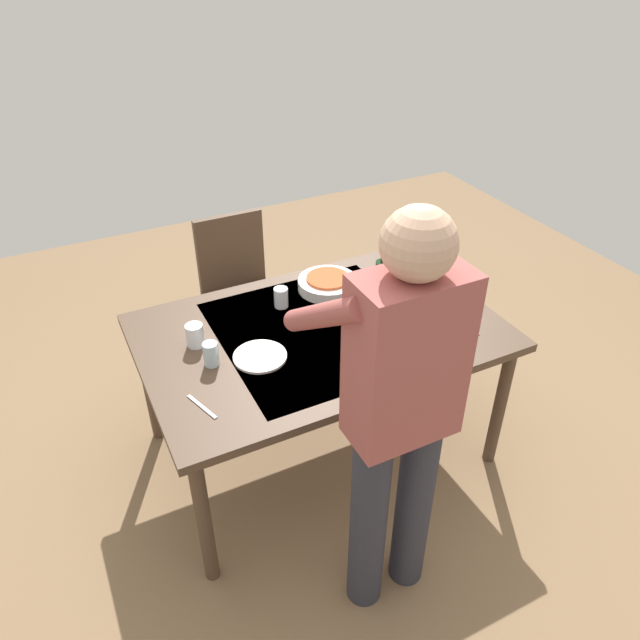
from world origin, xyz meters
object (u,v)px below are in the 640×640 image
at_px(dining_table, 320,341).
at_px(wine_glass_left, 394,240).
at_px(chair_near, 238,283).
at_px(dinner_plate_near, 260,356).
at_px(wine_bottle, 382,278).
at_px(wine_glass_right, 376,309).
at_px(water_cup_near_right, 281,297).
at_px(water_cup_near_left, 195,335).
at_px(water_cup_far_right, 444,286).
at_px(side_bowl_salad, 362,345).
at_px(serving_bowl_pasta, 328,283).
at_px(water_cup_far_left, 211,354).
at_px(person_server, 399,408).

xyz_separation_m(dining_table, wine_glass_left, (-0.66, -0.44, 0.17)).
relative_size(chair_near, dinner_plate_near, 3.96).
relative_size(wine_bottle, wine_glass_right, 1.96).
xyz_separation_m(dining_table, water_cup_near_right, (0.08, -0.26, 0.12)).
bearing_deg(water_cup_near_left, water_cup_far_right, 173.56).
relative_size(chair_near, side_bowl_salad, 5.06).
distance_m(dining_table, water_cup_far_right, 0.69).
bearing_deg(water_cup_near_left, serving_bowl_pasta, -167.39).
bearing_deg(wine_bottle, dining_table, 15.46).
bearing_deg(wine_glass_right, serving_bowl_pasta, -85.14).
xyz_separation_m(wine_glass_left, water_cup_near_right, (0.74, 0.18, -0.06)).
xyz_separation_m(water_cup_far_left, serving_bowl_pasta, (-0.71, -0.32, -0.02)).
distance_m(wine_glass_left, side_bowl_salad, 0.89).
height_order(chair_near, water_cup_near_right, chair_near).
distance_m(water_cup_far_left, water_cup_far_right, 1.20).
xyz_separation_m(wine_bottle, dinner_plate_near, (0.71, 0.18, -0.10)).
bearing_deg(dining_table, chair_near, -85.10).
xyz_separation_m(wine_bottle, wine_glass_right, (0.16, 0.21, -0.01)).
distance_m(wine_glass_left, dinner_plate_near, 1.12).
distance_m(chair_near, wine_bottle, 0.99).
bearing_deg(dining_table, person_server, 82.61).
bearing_deg(water_cup_far_right, serving_bowl_pasta, -31.59).
relative_size(dining_table, wine_bottle, 5.45).
height_order(wine_glass_left, dinner_plate_near, wine_glass_left).
height_order(dining_table, water_cup_near_right, water_cup_near_right).
height_order(person_server, dinner_plate_near, person_server).
distance_m(water_cup_near_left, dinner_plate_near, 0.30).
height_order(person_server, wine_glass_left, person_server).
bearing_deg(water_cup_far_left, side_bowl_salad, 161.37).
bearing_deg(dinner_plate_near, wine_glass_right, 176.86).
bearing_deg(water_cup_near_left, dinner_plate_near, 136.19).
bearing_deg(person_server, wine_bottle, -118.66).
xyz_separation_m(dining_table, wine_glass_right, (-0.23, 0.10, 0.17)).
relative_size(wine_glass_left, water_cup_far_left, 1.42).
bearing_deg(water_cup_near_left, dining_table, 166.12).
height_order(person_server, water_cup_far_left, person_server).
bearing_deg(serving_bowl_pasta, water_cup_near_right, 8.75).
height_order(water_cup_near_right, dinner_plate_near, water_cup_near_right).
relative_size(dining_table, dinner_plate_near, 7.01).
relative_size(wine_glass_right, serving_bowl_pasta, 0.50).
height_order(wine_bottle, water_cup_near_left, wine_bottle).
relative_size(wine_glass_right, side_bowl_salad, 0.84).
bearing_deg(chair_near, water_cup_near_left, 59.33).
distance_m(water_cup_near_right, side_bowl_salad, 0.51).
relative_size(wine_bottle, dinner_plate_near, 1.29).
relative_size(dining_table, wine_glass_right, 10.68).
distance_m(wine_bottle, wine_glass_right, 0.27).
bearing_deg(water_cup_far_right, dining_table, -0.37).
distance_m(wine_glass_right, dinner_plate_near, 0.56).
distance_m(person_server, water_cup_near_right, 1.06).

